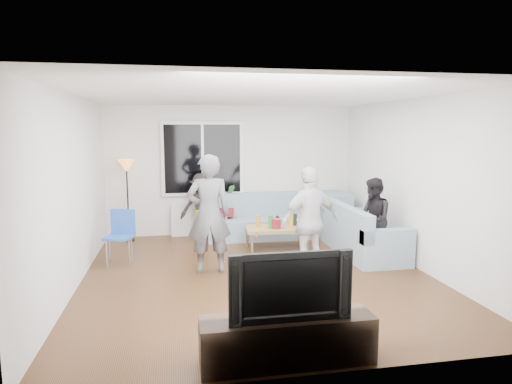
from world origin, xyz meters
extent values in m
cube|color=#56351C|center=(0.00, 0.00, -0.02)|extent=(5.00, 5.50, 0.04)
cube|color=white|center=(0.00, 0.00, 2.62)|extent=(5.00, 5.50, 0.04)
cube|color=silver|center=(0.00, 2.77, 1.30)|extent=(5.00, 0.04, 2.60)
cube|color=silver|center=(0.00, -2.77, 1.30)|extent=(5.00, 0.04, 2.60)
cube|color=silver|center=(-2.52, 0.00, 1.30)|extent=(0.04, 5.50, 2.60)
cube|color=silver|center=(2.52, 0.00, 1.30)|extent=(0.04, 5.50, 2.60)
cube|color=white|center=(-0.60, 2.69, 1.55)|extent=(1.62, 0.06, 1.47)
cube|color=black|center=(-0.60, 2.65, 1.55)|extent=(1.50, 0.02, 1.35)
cube|color=white|center=(-0.60, 2.64, 1.55)|extent=(0.05, 0.03, 1.35)
cube|color=silver|center=(-0.60, 2.65, 0.31)|extent=(1.30, 0.12, 0.62)
imported|color=#266127|center=(-0.07, 2.62, 0.82)|extent=(0.23, 0.19, 0.40)
imported|color=silver|center=(-0.77, 2.62, 0.70)|extent=(0.17, 0.17, 0.16)
cube|color=gray|center=(1.86, 2.27, 0.42)|extent=(0.85, 0.85, 0.85)
cube|color=gold|center=(-0.56, 2.25, 0.51)|extent=(0.47, 0.43, 0.14)
cube|color=maroon|center=(-0.21, 2.33, 0.51)|extent=(0.40, 0.35, 0.13)
cube|color=#A3884F|center=(0.62, 1.34, 0.20)|extent=(1.15, 0.71, 0.40)
cylinder|color=maroon|center=(0.58, 1.23, 0.49)|extent=(0.17, 0.17, 0.17)
imported|color=#525358|center=(-0.67, 0.25, 0.89)|extent=(0.66, 0.44, 1.78)
imported|color=silver|center=(0.77, -0.13, 0.80)|extent=(1.00, 0.60, 1.60)
imported|color=black|center=(2.02, 0.44, 0.68)|extent=(0.61, 0.73, 1.35)
imported|color=black|center=(-0.65, 2.30, 0.65)|extent=(0.87, 0.55, 1.29)
cube|color=#2E1F17|center=(-0.18, -2.50, 0.22)|extent=(1.60, 0.40, 0.44)
imported|color=black|center=(-0.18, -2.50, 0.76)|extent=(1.11, 0.15, 0.64)
cylinder|color=black|center=(0.65, 1.45, 0.49)|extent=(0.07, 0.07, 0.18)
cylinder|color=#C2780B|center=(0.29, 1.41, 0.51)|extent=(0.07, 0.07, 0.22)
cylinder|color=black|center=(0.98, 1.42, 0.51)|extent=(0.07, 0.07, 0.22)
cylinder|color=gold|center=(0.86, 1.28, 0.51)|extent=(0.07, 0.07, 0.23)
cylinder|color=#198D1A|center=(0.48, 1.26, 0.52)|extent=(0.08, 0.08, 0.24)
camera|label=1|loc=(-1.16, -6.21, 2.13)|focal=31.11mm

